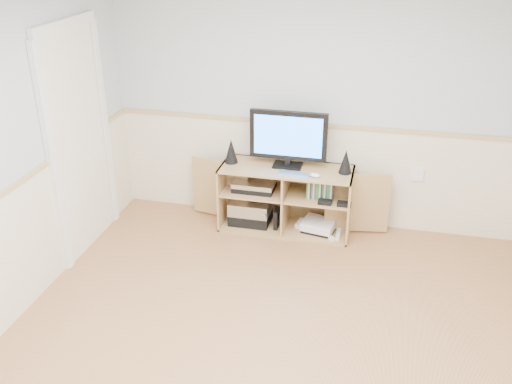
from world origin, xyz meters
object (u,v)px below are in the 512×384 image
monitor (288,137)px  game_consoles (318,226)px  media_cabinet (287,196)px  keyboard (294,174)px

monitor → game_consoles: monitor is taller
media_cabinet → game_consoles: media_cabinet is taller
monitor → game_consoles: bearing=-10.5°
media_cabinet → keyboard: size_ratio=6.63×
media_cabinet → game_consoles: bearing=-11.8°
keyboard → game_consoles: keyboard is taller
monitor → keyboard: bearing=-63.5°
monitor → game_consoles: (0.33, -0.06, -0.88)m
keyboard → game_consoles: (0.23, 0.13, -0.59)m
game_consoles → media_cabinet: bearing=168.2°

